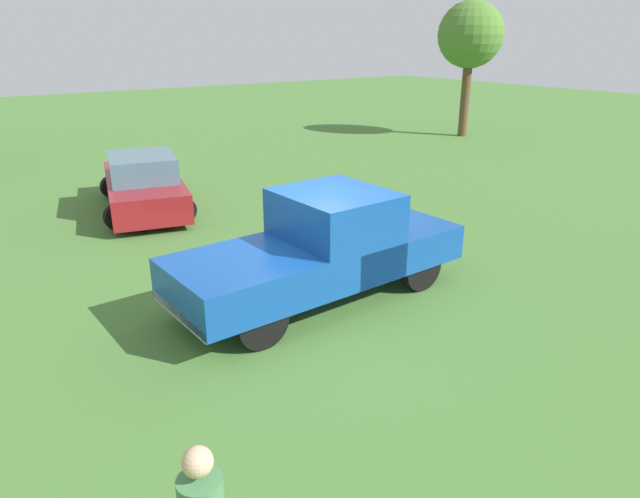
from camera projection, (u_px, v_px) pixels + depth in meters
The scene contains 4 objects.
ground_plane at pixel (318, 296), 9.75m from camera, with size 80.00×80.00×0.00m, color #477533.
pickup_truck at pixel (326, 245), 9.39m from camera, with size 5.14×1.98×1.82m.
sedan_near at pixel (144, 185), 14.28m from camera, with size 2.78×4.74×1.45m.
tree_back_left at pixel (471, 36), 23.65m from camera, with size 2.72×2.72×5.56m.
Camera 1 is at (5.10, 7.21, 4.21)m, focal length 31.87 mm.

